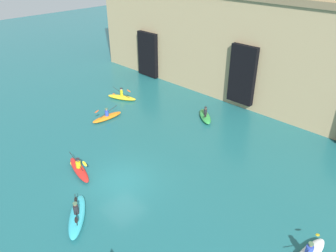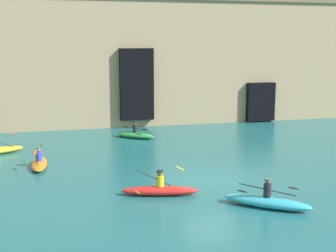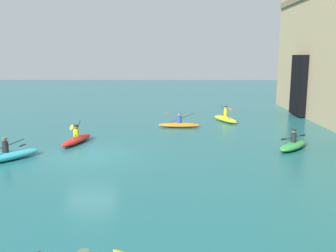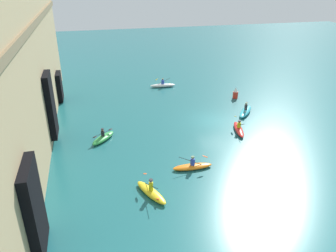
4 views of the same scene
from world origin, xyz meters
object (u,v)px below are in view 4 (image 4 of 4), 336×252
(marker_buoy, at_px, (235,93))
(kayak_cyan, at_px, (245,111))
(kayak_green, at_px, (103,138))
(kayak_orange, at_px, (192,166))
(kayak_yellow, at_px, (151,192))
(kayak_red, at_px, (239,129))
(kayak_white, at_px, (163,85))

(marker_buoy, bearing_deg, kayak_cyan, 168.67)
(kayak_green, distance_m, kayak_cyan, 14.92)
(kayak_orange, bearing_deg, kayak_yellow, -144.82)
(kayak_orange, bearing_deg, kayak_cyan, 47.11)
(kayak_red, distance_m, marker_buoy, 8.87)
(kayak_red, bearing_deg, kayak_orange, 143.39)
(kayak_green, bearing_deg, kayak_yellow, 56.46)
(kayak_red, relative_size, kayak_white, 1.03)
(kayak_green, distance_m, marker_buoy, 17.09)
(kayak_white, height_order, marker_buoy, marker_buoy)
(kayak_orange, distance_m, kayak_white, 19.35)
(kayak_green, relative_size, kayak_white, 0.83)
(marker_buoy, bearing_deg, kayak_yellow, 139.98)
(kayak_cyan, distance_m, kayak_white, 12.26)
(kayak_green, xyz_separation_m, marker_buoy, (6.94, -15.61, 0.38))
(kayak_yellow, height_order, marker_buoy, marker_buoy)
(kayak_red, bearing_deg, kayak_yellow, 141.30)
(kayak_yellow, bearing_deg, kayak_cyan, 108.87)
(kayak_cyan, relative_size, kayak_white, 0.99)
(kayak_yellow, distance_m, kayak_red, 12.18)
(kayak_yellow, relative_size, kayak_white, 0.96)
(kayak_yellow, relative_size, kayak_green, 1.15)
(kayak_yellow, distance_m, kayak_white, 22.39)
(kayak_yellow, xyz_separation_m, kayak_white, (21.61, -5.85, 0.01))
(kayak_white, bearing_deg, kayak_cyan, -54.55)
(kayak_red, bearing_deg, kayak_cyan, -19.97)
(marker_buoy, bearing_deg, kayak_red, 157.46)
(kayak_orange, xyz_separation_m, kayak_green, (6.24, 6.13, 0.03))
(kayak_yellow, xyz_separation_m, kayak_red, (7.39, -9.68, 0.00))
(kayak_red, xyz_separation_m, kayak_cyan, (3.72, -2.50, 0.00))
(kayak_orange, relative_size, marker_buoy, 2.26)
(kayak_green, height_order, kayak_cyan, kayak_cyan)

